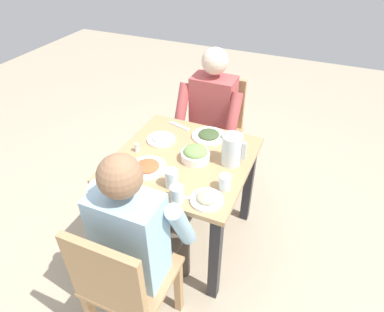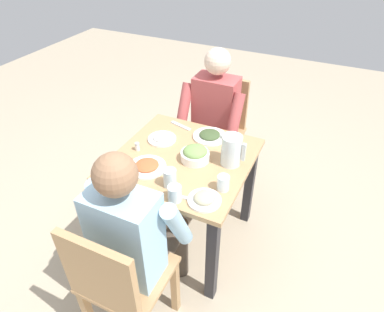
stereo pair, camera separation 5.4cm
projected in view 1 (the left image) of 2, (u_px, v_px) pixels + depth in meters
name	position (u px, v px, depth m)	size (l,w,h in m)	color
ground_plane	(185.00, 235.00, 2.49)	(8.00, 8.00, 0.00)	tan
dining_table	(183.00, 175.00, 2.14)	(0.81, 0.81, 0.72)	tan
chair_near	(123.00, 284.00, 1.61)	(0.40, 0.40, 0.89)	tan
chair_far	(217.00, 125.00, 2.78)	(0.40, 0.40, 0.89)	tan
diner_near	(141.00, 233.00, 1.67)	(0.48, 0.53, 1.19)	#9EC6E0
diner_far	(208.00, 121.00, 2.54)	(0.48, 0.53, 1.19)	#B24C4C
water_pitcher	(232.00, 149.00, 1.96)	(0.16, 0.12, 0.19)	silver
salad_bowl	(195.00, 154.00, 2.02)	(0.18, 0.18, 0.09)	white
plate_yoghurt	(161.00, 139.00, 2.20)	(0.19, 0.19, 0.04)	white
plate_rice_curry	(148.00, 167.00, 1.96)	(0.23, 0.23, 0.04)	white
plate_beans	(207.00, 198.00, 1.75)	(0.18, 0.18, 0.05)	white
plate_dolmas	(209.00, 135.00, 2.24)	(0.22, 0.22, 0.04)	white
water_glass_far_right	(225.00, 182.00, 1.81)	(0.07, 0.07, 0.09)	silver
water_glass_near_right	(172.00, 178.00, 1.82)	(0.07, 0.07, 0.11)	silver
water_glass_center	(177.00, 194.00, 1.73)	(0.07, 0.07, 0.09)	silver
salt_shaker	(137.00, 148.00, 2.10)	(0.03, 0.03, 0.05)	white
fork_near	(179.00, 126.00, 2.35)	(0.17, 0.03, 0.01)	silver
knife_near	(197.00, 199.00, 1.76)	(0.18, 0.02, 0.01)	silver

